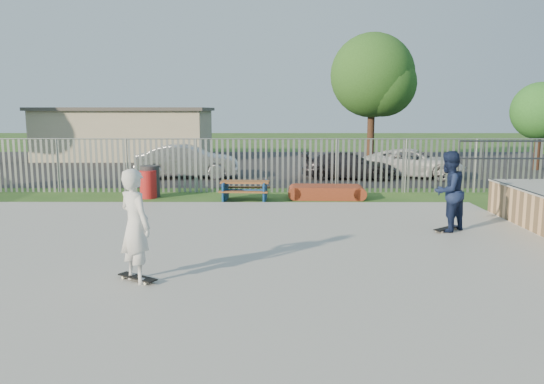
{
  "coord_description": "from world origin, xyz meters",
  "views": [
    {
      "loc": [
        1.28,
        -10.65,
        3.07
      ],
      "look_at": [
        1.23,
        2.0,
        1.1
      ],
      "focal_mm": 35.0,
      "sensor_mm": 36.0,
      "label": 1
    }
  ],
  "objects_px": {
    "funbox": "(326,192)",
    "car_silver": "(188,161)",
    "skater_navy": "(448,191)",
    "skater_white": "(135,226)",
    "car_white": "(413,163)",
    "tree_right": "(540,111)",
    "car_dark": "(348,165)",
    "trash_bin_grey": "(150,181)",
    "picnic_table": "(245,191)",
    "trash_bin_red": "(148,184)",
    "tree_mid": "(372,76)"
  },
  "relations": [
    {
      "from": "funbox",
      "to": "car_silver",
      "type": "bearing_deg",
      "value": 138.96
    },
    {
      "from": "skater_navy",
      "to": "skater_white",
      "type": "bearing_deg",
      "value": -8.6
    },
    {
      "from": "car_white",
      "to": "car_silver",
      "type": "bearing_deg",
      "value": 111.75
    },
    {
      "from": "tree_right",
      "to": "skater_white",
      "type": "distance_m",
      "value": 24.22
    },
    {
      "from": "car_dark",
      "to": "skater_white",
      "type": "xyz_separation_m",
      "value": [
        -5.66,
        -14.65,
        0.5
      ]
    },
    {
      "from": "funbox",
      "to": "trash_bin_grey",
      "type": "distance_m",
      "value": 6.25
    },
    {
      "from": "picnic_table",
      "to": "skater_navy",
      "type": "distance_m",
      "value": 7.32
    },
    {
      "from": "car_silver",
      "to": "skater_navy",
      "type": "height_order",
      "value": "skater_navy"
    },
    {
      "from": "trash_bin_red",
      "to": "tree_mid",
      "type": "bearing_deg",
      "value": 51.78
    },
    {
      "from": "car_dark",
      "to": "tree_right",
      "type": "distance_m",
      "value": 11.01
    },
    {
      "from": "trash_bin_grey",
      "to": "skater_white",
      "type": "bearing_deg",
      "value": -78.26
    },
    {
      "from": "funbox",
      "to": "car_silver",
      "type": "xyz_separation_m",
      "value": [
        -5.71,
        5.43,
        0.54
      ]
    },
    {
      "from": "trash_bin_grey",
      "to": "tree_mid",
      "type": "xyz_separation_m",
      "value": [
        10.05,
        12.51,
        4.44
      ]
    },
    {
      "from": "car_silver",
      "to": "car_white",
      "type": "height_order",
      "value": "car_silver"
    },
    {
      "from": "car_silver",
      "to": "car_white",
      "type": "relative_size",
      "value": 0.98
    },
    {
      "from": "picnic_table",
      "to": "trash_bin_grey",
      "type": "bearing_deg",
      "value": 169.24
    },
    {
      "from": "trash_bin_grey",
      "to": "skater_navy",
      "type": "relative_size",
      "value": 0.57
    },
    {
      "from": "car_silver",
      "to": "tree_mid",
      "type": "bearing_deg",
      "value": -55.22
    },
    {
      "from": "funbox",
      "to": "car_dark",
      "type": "height_order",
      "value": "car_dark"
    },
    {
      "from": "trash_bin_red",
      "to": "tree_mid",
      "type": "height_order",
      "value": "tree_mid"
    },
    {
      "from": "funbox",
      "to": "tree_right",
      "type": "xyz_separation_m",
      "value": [
        11.6,
        8.78,
        2.77
      ]
    },
    {
      "from": "car_white",
      "to": "tree_mid",
      "type": "distance_m",
      "value": 8.33
    },
    {
      "from": "trash_bin_grey",
      "to": "car_dark",
      "type": "height_order",
      "value": "car_dark"
    },
    {
      "from": "car_white",
      "to": "tree_right",
      "type": "relative_size",
      "value": 1.03
    },
    {
      "from": "trash_bin_red",
      "to": "trash_bin_grey",
      "type": "relative_size",
      "value": 0.87
    },
    {
      "from": "trash_bin_red",
      "to": "skater_navy",
      "type": "height_order",
      "value": "skater_navy"
    },
    {
      "from": "trash_bin_red",
      "to": "skater_white",
      "type": "distance_m",
      "value": 9.78
    },
    {
      "from": "trash_bin_grey",
      "to": "car_dark",
      "type": "xyz_separation_m",
      "value": [
        7.7,
        4.84,
        0.06
      ]
    },
    {
      "from": "tree_right",
      "to": "trash_bin_grey",
      "type": "bearing_deg",
      "value": -154.65
    },
    {
      "from": "car_white",
      "to": "skater_white",
      "type": "bearing_deg",
      "value": 170.2
    },
    {
      "from": "car_dark",
      "to": "car_silver",
      "type": "bearing_deg",
      "value": 95.1
    },
    {
      "from": "funbox",
      "to": "skater_navy",
      "type": "xyz_separation_m",
      "value": [
        2.36,
        -5.65,
        0.9
      ]
    },
    {
      "from": "trash_bin_red",
      "to": "skater_white",
      "type": "relative_size",
      "value": 0.5
    },
    {
      "from": "car_silver",
      "to": "funbox",
      "type": "bearing_deg",
      "value": -136.68
    },
    {
      "from": "car_silver",
      "to": "car_white",
      "type": "distance_m",
      "value": 10.2
    },
    {
      "from": "trash_bin_red",
      "to": "tree_right",
      "type": "height_order",
      "value": "tree_right"
    },
    {
      "from": "tree_mid",
      "to": "skater_white",
      "type": "bearing_deg",
      "value": -109.75
    },
    {
      "from": "funbox",
      "to": "car_dark",
      "type": "relative_size",
      "value": 0.55
    },
    {
      "from": "trash_bin_red",
      "to": "trash_bin_grey",
      "type": "height_order",
      "value": "trash_bin_grey"
    },
    {
      "from": "funbox",
      "to": "car_silver",
      "type": "relative_size",
      "value": 0.5
    },
    {
      "from": "funbox",
      "to": "trash_bin_red",
      "type": "distance_m",
      "value": 6.25
    },
    {
      "from": "picnic_table",
      "to": "tree_mid",
      "type": "bearing_deg",
      "value": 67.2
    },
    {
      "from": "tree_mid",
      "to": "tree_right",
      "type": "xyz_separation_m",
      "value": [
        7.78,
        -4.06,
        -2.01
      ]
    },
    {
      "from": "trash_bin_red",
      "to": "trash_bin_grey",
      "type": "bearing_deg",
      "value": 88.64
    },
    {
      "from": "picnic_table",
      "to": "car_white",
      "type": "bearing_deg",
      "value": 44.38
    },
    {
      "from": "car_dark",
      "to": "skater_white",
      "type": "relative_size",
      "value": 2.12
    },
    {
      "from": "funbox",
      "to": "trash_bin_red",
      "type": "height_order",
      "value": "trash_bin_red"
    },
    {
      "from": "trash_bin_red",
      "to": "skater_navy",
      "type": "bearing_deg",
      "value": -33.63
    },
    {
      "from": "car_silver",
      "to": "car_dark",
      "type": "bearing_deg",
      "value": -95.13
    },
    {
      "from": "trash_bin_red",
      "to": "skater_navy",
      "type": "relative_size",
      "value": 0.5
    }
  ]
}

